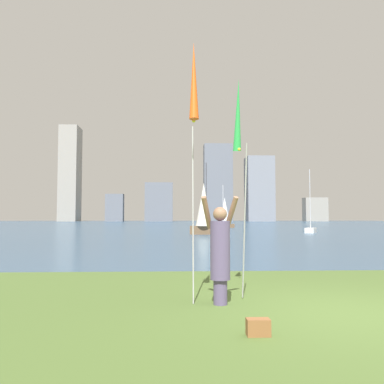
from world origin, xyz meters
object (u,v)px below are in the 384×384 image
object	(u,v)px
kite_flag_right	(238,120)
bag	(258,327)
sailboat_5	(204,209)
sailboat_1	(224,213)
sailboat_0	(311,229)
kite_flag_left	(194,87)
person	(220,251)

from	to	relation	value
kite_flag_right	bag	bearing A→B (deg)	-93.99
sailboat_5	sailboat_1	bearing A→B (deg)	77.97
sailboat_0	sailboat_5	size ratio (longest dim) A/B	0.96
kite_flag_left	kite_flag_right	distance (m)	1.35
kite_flag_right	sailboat_0	distance (m)	29.36
kite_flag_right	sailboat_5	world-z (taller)	sailboat_5
person	sailboat_0	world-z (taller)	sailboat_0
kite_flag_left	sailboat_0	bearing A→B (deg)	67.73
kite_flag_right	bag	size ratio (longest dim) A/B	14.10
person	bag	size ratio (longest dim) A/B	6.28
sailboat_1	bag	bearing A→B (deg)	-96.56
kite_flag_right	bag	world-z (taller)	kite_flag_right
person	sailboat_5	bearing A→B (deg)	77.23
kite_flag_right	sailboat_0	bearing A→B (deg)	68.65
sailboat_1	sailboat_5	xyz separation A→B (m)	(-3.92, -18.38, 0.17)
kite_flag_left	sailboat_0	size ratio (longest dim) A/B	0.80
sailboat_1	sailboat_0	bearing A→B (deg)	-70.96
bag	sailboat_0	size ratio (longest dim) A/B	0.05
kite_flag_right	kite_flag_left	bearing A→B (deg)	-133.45
person	kite_flag_right	xyz separation A→B (m)	(0.45, 0.81, 2.43)
kite_flag_right	sailboat_1	distance (m)	43.59
sailboat_1	sailboat_5	distance (m)	18.79
person	kite_flag_right	distance (m)	2.60
sailboat_0	sailboat_5	bearing A→B (deg)	-166.23
kite_flag_left	sailboat_1	size ratio (longest dim) A/B	0.82
person	kite_flag_left	xyz separation A→B (m)	(-0.45, -0.14, 2.76)
sailboat_5	bag	bearing A→B (deg)	-92.82
kite_flag_left	bag	xyz separation A→B (m)	(0.72, -1.64, -3.55)
sailboat_0	sailboat_5	distance (m)	9.89
sailboat_0	sailboat_1	size ratio (longest dim) A/B	1.03
person	kite_flag_right	bearing A→B (deg)	51.72
bag	sailboat_1	distance (m)	46.19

